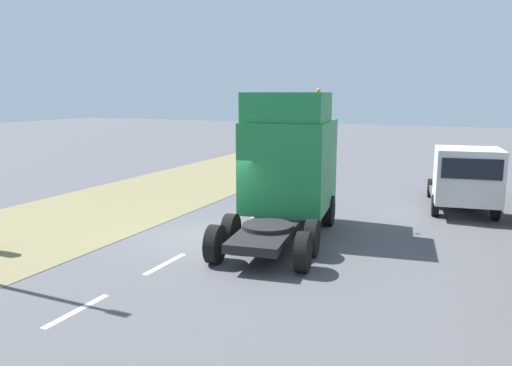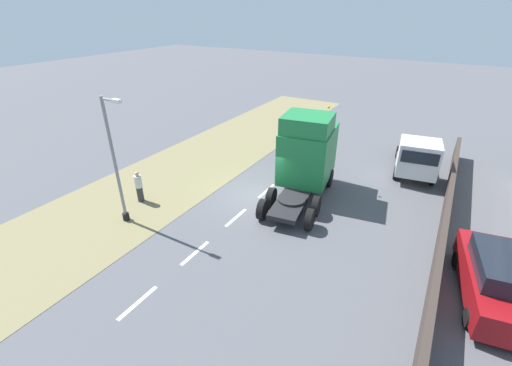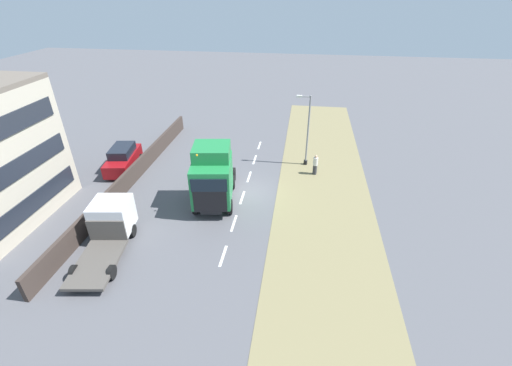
% 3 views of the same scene
% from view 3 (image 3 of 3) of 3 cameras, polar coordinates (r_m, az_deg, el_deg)
% --- Properties ---
extents(ground_plane, '(120.00, 120.00, 0.00)m').
position_cam_3_polar(ground_plane, '(26.32, -1.95, -1.38)').
color(ground_plane, '#515156').
rests_on(ground_plane, ground).
extents(grass_verge, '(7.00, 44.00, 0.01)m').
position_cam_3_polar(grass_verge, '(26.08, 11.16, -2.32)').
color(grass_verge, olive).
rests_on(grass_verge, ground).
extents(lane_markings, '(0.16, 17.80, 0.00)m').
position_cam_3_polar(lane_markings, '(26.91, -1.70, -0.60)').
color(lane_markings, white).
rests_on(lane_markings, ground).
extents(boundary_wall, '(0.25, 24.00, 1.43)m').
position_cam_3_polar(boundary_wall, '(28.77, -19.93, 1.25)').
color(boundary_wall, '#382D28').
rests_on(boundary_wall, ground).
extents(lorry_cab, '(3.52, 6.73, 4.65)m').
position_cam_3_polar(lorry_cab, '(23.81, -7.22, 1.00)').
color(lorry_cab, black).
rests_on(lorry_cab, ground).
extents(flatbed_truck, '(3.03, 6.26, 2.54)m').
position_cam_3_polar(flatbed_truck, '(22.48, -23.14, -6.21)').
color(flatbed_truck, silver).
rests_on(flatbed_truck, ground).
extents(parked_car, '(2.63, 5.04, 2.00)m').
position_cam_3_polar(parked_car, '(31.21, -21.28, 3.85)').
color(parked_car, maroon).
rests_on(parked_car, ground).
extents(lamp_post, '(1.28, 0.32, 6.13)m').
position_cam_3_polar(lamp_post, '(29.38, 8.44, 8.00)').
color(lamp_post, black).
rests_on(lamp_post, ground).
extents(pedestrian, '(0.39, 0.39, 1.76)m').
position_cam_3_polar(pedestrian, '(28.68, 9.85, 2.98)').
color(pedestrian, '#333338').
rests_on(pedestrian, ground).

